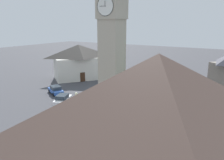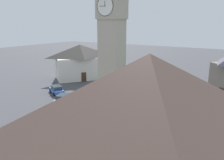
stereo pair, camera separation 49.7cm
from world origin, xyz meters
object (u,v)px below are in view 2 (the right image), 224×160
Objects in this scene: car_blue_kerb at (110,124)px; car_white_side at (63,99)px; building_terrace_right at (80,61)px; clock_tower at (112,14)px; car_red_corner at (56,90)px; tree at (171,83)px; road_sign at (76,113)px; car_black_far at (150,97)px; lamp_post at (76,107)px; pedestrian at (140,102)px; car_silver_kerb at (54,141)px.

car_blue_kerb and car_white_side have the same top height.
clock_tower is at bearing 143.31° from building_terrace_right.
car_white_side is (11.69, -3.85, 0.00)m from car_blue_kerb.
clock_tower is at bearing 175.15° from car_red_corner.
building_terrace_right is at bearing -36.69° from clock_tower.
road_sign is at bearing 47.12° from tree.
clock_tower reaches higher than car_white_side.
car_black_far is 0.34× the size of building_terrace_right.
building_terrace_right is (4.12, -11.70, 3.35)m from car_red_corner.
building_terrace_right is at bearing -50.36° from lamp_post.
building_terrace_right is at bearing -25.84° from pedestrian.
car_silver_kerb and car_white_side have the same top height.
car_red_corner is at bearing -44.29° from car_silver_kerb.
tree reaches higher than car_blue_kerb.
car_white_side is at bearing -18.22° from car_blue_kerb.
car_white_side is at bearing -37.05° from lamp_post.
building_terrace_right is at bearing -42.17° from car_blue_kerb.
tree is at bearing -132.88° from road_sign.
pedestrian is 0.60× the size of road_sign.
car_silver_kerb is 4.47m from lamp_post.
car_white_side is at bearing 36.19° from car_black_far.
building_terrace_right is (20.51, -9.93, 3.10)m from pedestrian.
lamp_post is (2.61, 11.67, 2.41)m from pedestrian.
road_sign is (3.79, 10.48, 0.89)m from pedestrian.
building_terrace_right is (20.58, -6.37, 3.35)m from car_black_far.
car_white_side is 17.68m from building_terrace_right.
clock_tower is 5.34× the size of car_blue_kerb.
lamp_post is at bearing 134.73° from road_sign.
pedestrian is at bearing -89.05° from car_blue_kerb.
car_silver_kerb is 0.94× the size of car_red_corner.
lamp_post reaches higher than pedestrian.
car_black_far is at bearing -117.81° from clock_tower.
building_terrace_right reaches higher than car_blue_kerb.
pedestrian reaches higher than car_black_far.
car_white_side is 11.50m from lamp_post.
pedestrian reaches higher than car_blue_kerb.
tree is (-8.25, -1.77, -9.02)m from clock_tower.
car_silver_kerb is (-0.76, 12.38, -13.18)m from clock_tower.
clock_tower reaches higher than car_red_corner.
car_red_corner is 0.62× the size of tree.
clock_tower is at bearing 62.19° from car_black_far.
clock_tower is 5.34× the size of car_red_corner.
car_red_corner is at bearing 109.41° from building_terrace_right.
building_terrace_right reaches higher than tree.
car_silver_kerb is 31.11m from building_terrace_right.
lamp_post reaches higher than car_silver_kerb.
car_blue_kerb is 12.30m from car_white_side.
building_terrace_right is at bearing -50.68° from road_sign.
clock_tower reaches higher than tree.
building_terrace_right is at bearing -58.89° from car_white_side.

